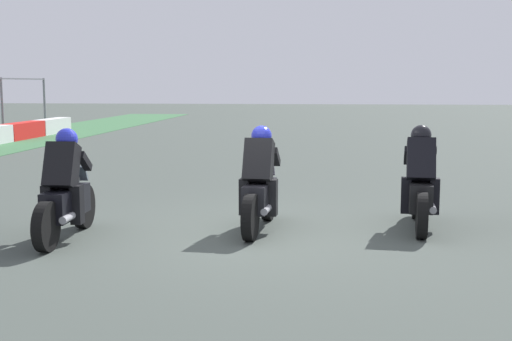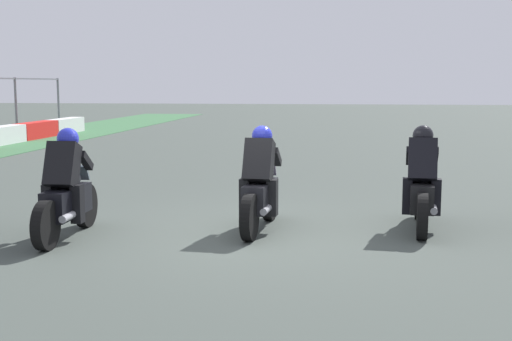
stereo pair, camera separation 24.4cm
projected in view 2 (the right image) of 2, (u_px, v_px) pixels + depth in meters
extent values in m
plane|color=#414943|center=(253.00, 233.00, 9.40)|extent=(120.00, 120.00, 0.00)
cube|color=silver|center=(0.00, 136.00, 22.87)|extent=(2.69, 0.60, 0.64)
cube|color=red|center=(36.00, 130.00, 25.57)|extent=(2.69, 0.60, 0.64)
cube|color=silver|center=(66.00, 126.00, 28.26)|extent=(2.69, 0.60, 0.64)
cylinder|color=slate|center=(16.00, 107.00, 26.65)|extent=(0.10, 0.10, 2.36)
cylinder|color=slate|center=(59.00, 104.00, 30.62)|extent=(0.10, 0.10, 2.36)
cylinder|color=black|center=(420.00, 199.00, 10.33)|extent=(0.65, 0.20, 0.64)
cylinder|color=black|center=(422.00, 216.00, 8.98)|extent=(0.65, 0.20, 0.64)
cube|color=black|center=(421.00, 195.00, 9.63)|extent=(1.12, 0.41, 0.40)
ellipsoid|color=black|center=(422.00, 174.00, 9.69)|extent=(0.50, 0.34, 0.24)
cube|color=red|center=(422.00, 200.00, 9.14)|extent=(0.07, 0.16, 0.08)
cylinder|color=#A5A5AD|center=(433.00, 209.00, 9.28)|extent=(0.43, 0.14, 0.10)
cube|color=black|center=(423.00, 160.00, 9.47)|extent=(0.52, 0.44, 0.66)
sphere|color=black|center=(423.00, 136.00, 9.64)|extent=(0.33, 0.33, 0.30)
cube|color=#405686|center=(421.00, 168.00, 10.07)|extent=(0.18, 0.27, 0.23)
cube|color=black|center=(407.00, 196.00, 9.56)|extent=(0.19, 0.16, 0.52)
cube|color=black|center=(436.00, 197.00, 9.47)|extent=(0.19, 0.16, 0.52)
cube|color=black|center=(410.00, 156.00, 9.87)|extent=(0.39, 0.13, 0.31)
cube|color=black|center=(434.00, 156.00, 9.80)|extent=(0.39, 0.13, 0.31)
cylinder|color=black|center=(270.00, 200.00, 10.28)|extent=(0.65, 0.19, 0.64)
cylinder|color=black|center=(250.00, 217.00, 8.92)|extent=(0.65, 0.19, 0.64)
cube|color=black|center=(260.00, 196.00, 9.58)|extent=(1.12, 0.41, 0.40)
ellipsoid|color=black|center=(262.00, 174.00, 9.63)|extent=(0.50, 0.34, 0.24)
cube|color=red|center=(253.00, 200.00, 9.08)|extent=(0.07, 0.16, 0.08)
cylinder|color=#A5A5AD|center=(266.00, 209.00, 9.22)|extent=(0.43, 0.14, 0.10)
cube|color=black|center=(259.00, 161.00, 9.41)|extent=(0.52, 0.44, 0.66)
sphere|color=#2730C5|center=(262.00, 136.00, 9.58)|extent=(0.32, 0.32, 0.30)
cube|color=slate|center=(267.00, 168.00, 10.02)|extent=(0.18, 0.27, 0.23)
cube|color=black|center=(245.00, 197.00, 9.50)|extent=(0.19, 0.15, 0.52)
cube|color=black|center=(272.00, 198.00, 9.42)|extent=(0.19, 0.15, 0.52)
cube|color=black|center=(252.00, 156.00, 9.82)|extent=(0.39, 0.13, 0.31)
cube|color=black|center=(276.00, 157.00, 9.74)|extent=(0.39, 0.13, 0.31)
cylinder|color=black|center=(86.00, 206.00, 9.79)|extent=(0.64, 0.15, 0.64)
cylinder|color=black|center=(46.00, 226.00, 8.41)|extent=(0.64, 0.15, 0.64)
cube|color=black|center=(67.00, 202.00, 9.07)|extent=(1.11, 0.35, 0.40)
ellipsoid|color=black|center=(69.00, 179.00, 9.13)|extent=(0.49, 0.31, 0.24)
cube|color=red|center=(51.00, 207.00, 8.57)|extent=(0.06, 0.16, 0.08)
cylinder|color=#A5A5AD|center=(68.00, 216.00, 8.73)|extent=(0.42, 0.11, 0.10)
cube|color=black|center=(62.00, 165.00, 8.91)|extent=(0.49, 0.41, 0.66)
sphere|color=#2730C5|center=(68.00, 139.00, 9.08)|extent=(0.31, 0.31, 0.30)
cube|color=slate|center=(79.00, 173.00, 9.52)|extent=(0.16, 0.26, 0.23)
cube|color=black|center=(49.00, 203.00, 8.98)|extent=(0.18, 0.14, 0.52)
cube|color=black|center=(78.00, 204.00, 8.94)|extent=(0.18, 0.14, 0.52)
cube|color=black|center=(61.00, 160.00, 9.30)|extent=(0.39, 0.11, 0.31)
cube|color=black|center=(85.00, 161.00, 9.26)|extent=(0.39, 0.11, 0.31)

